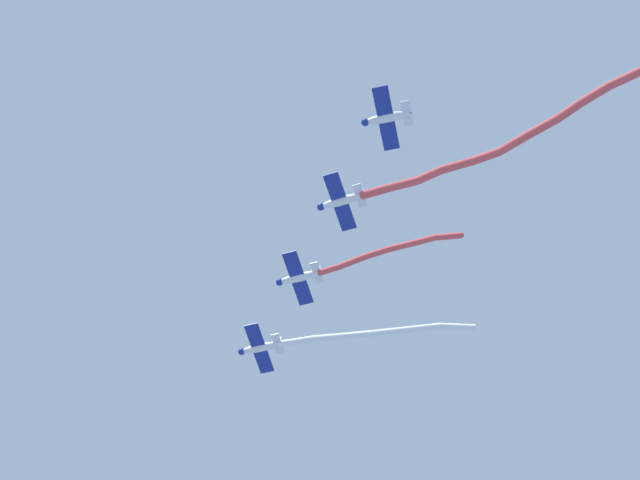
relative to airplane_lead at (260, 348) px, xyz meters
The scene contains 7 objects.
airplane_lead is the anchor object (origin of this frame).
smoke_trail_lead 12.52m from the airplane_lead, 90.44° to the right, with size 1.89×21.10×1.50m.
airplane_left_wing 9.62m from the airplane_lead, 146.39° to the right, with size 6.59×4.96×1.63m.
smoke_trail_left_wing 17.59m from the airplane_lead, 122.52° to the right, with size 2.74×15.14×1.96m.
airplane_right_wing 19.23m from the airplane_lead, 146.39° to the right, with size 6.61×5.00×1.63m.
smoke_trail_right_wing 33.10m from the airplane_lead, 127.31° to the right, with size 9.76×27.27×1.97m.
airplane_slot 28.86m from the airplane_lead, 146.41° to the right, with size 6.54×4.90×1.63m.
Camera 1 is at (-59.58, -14.82, 1.65)m, focal length 54.42 mm.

